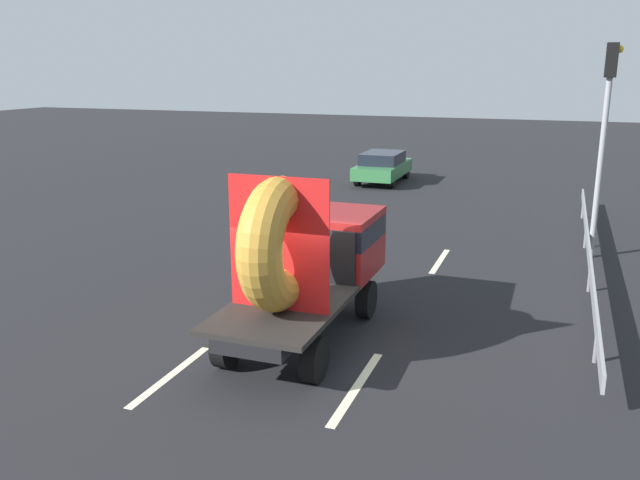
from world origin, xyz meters
The scene contains 9 objects.
ground_plane centered at (0.00, 0.00, 0.00)m, with size 120.00×120.00×0.00m, color black.
flatbed_truck centered at (0.07, 0.92, 1.68)m, with size 2.02×5.17×3.47m.
distant_sedan centered at (-3.16, 19.03, 0.76)m, with size 1.86×4.34×1.42m.
traffic_light centered at (5.67, 8.85, 3.84)m, with size 0.42×0.36×5.91m.
guardrail centered at (5.54, 7.76, 0.53)m, with size 0.10×16.91×0.71m.
lane_dash_left_near centered at (-1.55, -1.74, 0.00)m, with size 2.52×0.16×0.01m, color beige.
lane_dash_left_far centered at (-1.55, 6.91, 0.00)m, with size 2.84×0.16×0.01m, color beige.
lane_dash_right_near centered at (1.68, -1.02, 0.00)m, with size 2.82×0.16×0.01m, color beige.
lane_dash_right_far centered at (1.68, 6.98, 0.00)m, with size 2.47×0.16×0.01m, color beige.
Camera 1 is at (4.60, -10.89, 5.32)m, focal length 37.15 mm.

